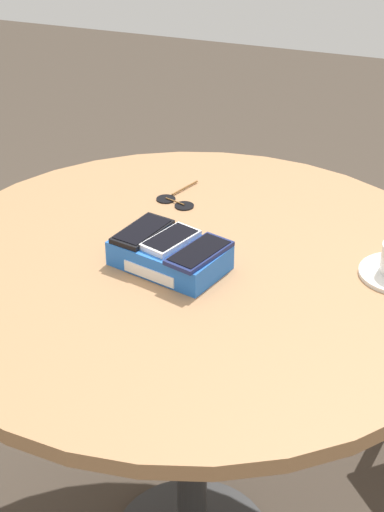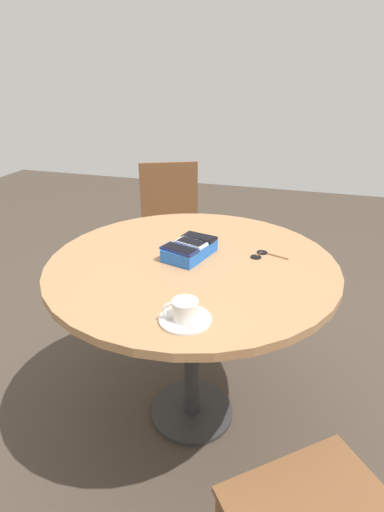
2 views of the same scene
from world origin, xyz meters
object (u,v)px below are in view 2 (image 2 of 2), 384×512
at_px(phone_box, 190,250).
at_px(phone_white, 191,243).
at_px(phone_navy, 179,249).
at_px(phone_black, 200,237).
at_px(coffee_cup, 184,309).
at_px(chair_far_side, 171,237).
at_px(round_table, 192,283).
at_px(saucer, 185,319).
at_px(sunglasses, 261,255).

relative_size(phone_box, phone_white, 1.84).
bearing_deg(phone_navy, phone_black, 161.38).
bearing_deg(coffee_cup, chair_far_side, -159.02).
bearing_deg(round_table, phone_navy, -54.80).
xyz_separation_m(saucer, sunglasses, (-0.52, 0.15, -0.00)).
relative_size(phone_white, chair_far_side, 0.14).
bearing_deg(sunglasses, round_table, -63.33).
height_order(phone_box, sunglasses, phone_box).
distance_m(round_table, chair_far_side, 1.00).
bearing_deg(chair_far_side, phone_white, 24.30).
bearing_deg(phone_white, phone_box, -92.63).
height_order(saucer, chair_far_side, chair_far_side).
bearing_deg(round_table, phone_white, -159.87).
bearing_deg(phone_box, coffee_cup, 14.70).
xyz_separation_m(phone_navy, coffee_cup, (0.36, 0.13, -0.02)).
distance_m(round_table, coffee_cup, 0.42).
relative_size(coffee_cup, sunglasses, 0.71).
xyz_separation_m(phone_navy, sunglasses, (-0.15, 0.29, -0.05)).
height_order(round_table, phone_navy, phone_navy).
relative_size(round_table, phone_black, 7.64).
relative_size(phone_white, saucer, 0.85).
bearing_deg(phone_box, phone_black, 159.33).
height_order(round_table, chair_far_side, chair_far_side).
height_order(phone_black, saucer, phone_black).
bearing_deg(phone_box, round_table, 27.65).
xyz_separation_m(round_table, phone_white, (-0.04, -0.01, 0.15)).
bearing_deg(phone_black, phone_navy, -18.62).
relative_size(phone_white, coffee_cup, 1.27).
distance_m(phone_box, phone_white, 0.03).
bearing_deg(chair_far_side, coffee_cup, 20.98).
bearing_deg(phone_black, sunglasses, 94.88).
xyz_separation_m(round_table, chair_far_side, (-0.90, -0.40, -0.21)).
distance_m(phone_navy, chair_far_side, 1.06).
bearing_deg(round_table, saucer, 13.64).
xyz_separation_m(round_table, saucer, (0.39, 0.09, 0.10)).
bearing_deg(phone_navy, phone_box, 163.36).
xyz_separation_m(phone_box, phone_white, (0.00, 0.01, 0.03)).
bearing_deg(phone_navy, sunglasses, 117.97).
height_order(sunglasses, chair_far_side, chair_far_side).
relative_size(phone_black, coffee_cup, 1.40).
bearing_deg(chair_far_side, saucer, 21.09).
xyz_separation_m(round_table, sunglasses, (-0.12, 0.25, 0.10)).
xyz_separation_m(phone_black, coffee_cup, (0.50, 0.09, -0.02)).
distance_m(phone_box, sunglasses, 0.28).
xyz_separation_m(phone_white, chair_far_side, (-0.86, -0.39, -0.36)).
bearing_deg(saucer, round_table, -166.36).
bearing_deg(chair_far_side, phone_black, 27.07).
relative_size(phone_box, saucer, 1.56).
bearing_deg(phone_black, saucer, 10.44).
relative_size(saucer, sunglasses, 1.06).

